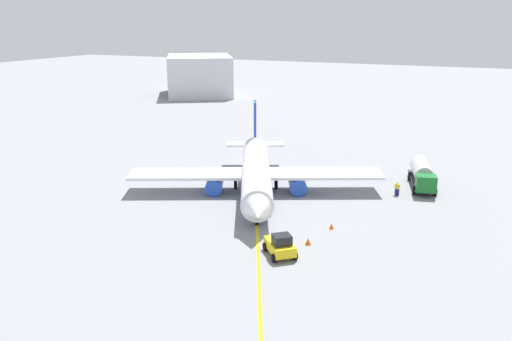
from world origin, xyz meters
TOP-DOWN VIEW (x-y plane):
  - ground_plane at (0.00, 0.00)m, footprint 400.00×400.00m
  - airplane at (-0.48, -0.22)m, footprint 30.52×30.59m
  - fuel_tanker at (-11.38, 18.42)m, footprint 10.17×4.78m
  - pushback_tug at (15.45, 9.44)m, footprint 4.07×3.97m
  - refueling_worker at (-6.61, 16.13)m, footprint 0.60×0.63m
  - safety_cone_nose at (12.11, 11.00)m, footprint 0.61×0.61m
  - safety_cone_wingtip at (7.28, 11.90)m, footprint 0.54×0.54m
  - distant_hangar at (-75.17, -51.71)m, footprint 28.74×26.94m
  - taxi_line_marking at (0.00, 0.00)m, footprint 62.69×29.38m

SIDE VIEW (x-z plane):
  - ground_plane at x=0.00m, z-range 0.00..0.00m
  - taxi_line_marking at x=0.00m, z-range 0.00..0.01m
  - safety_cone_wingtip at x=7.28m, z-range 0.00..0.60m
  - safety_cone_nose at x=12.11m, z-range 0.00..0.67m
  - refueling_worker at x=-6.61m, z-range -0.03..1.68m
  - pushback_tug at x=15.45m, z-range -0.09..2.11m
  - fuel_tanker at x=-11.38m, z-range 0.14..3.29m
  - airplane at x=-0.48m, z-range -2.18..7.28m
  - distant_hangar at x=-75.17m, z-range -0.01..10.94m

